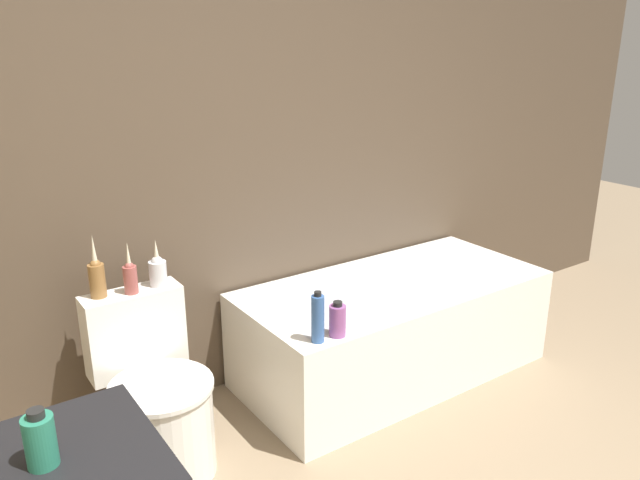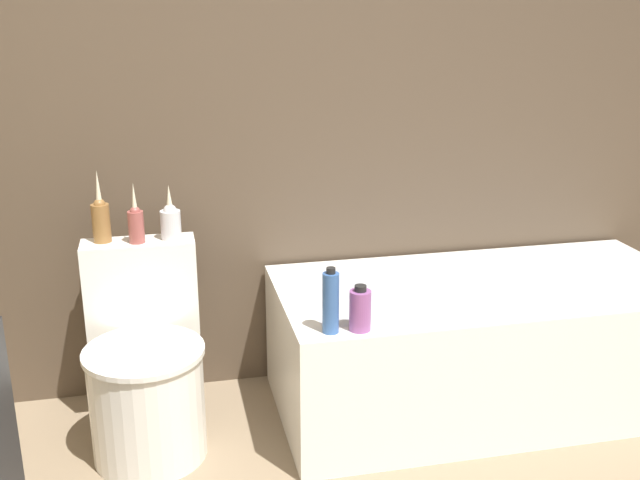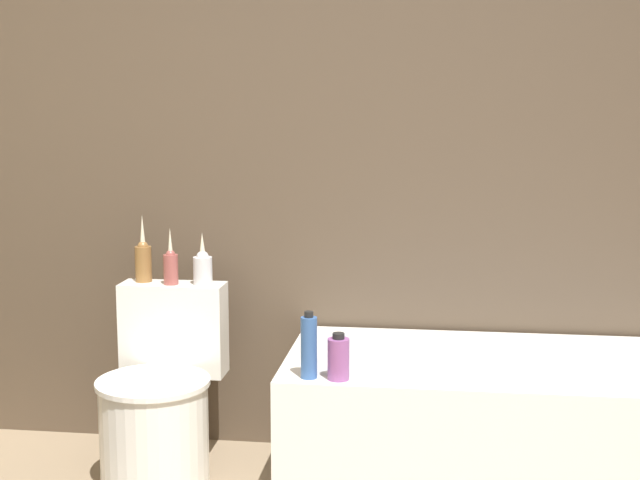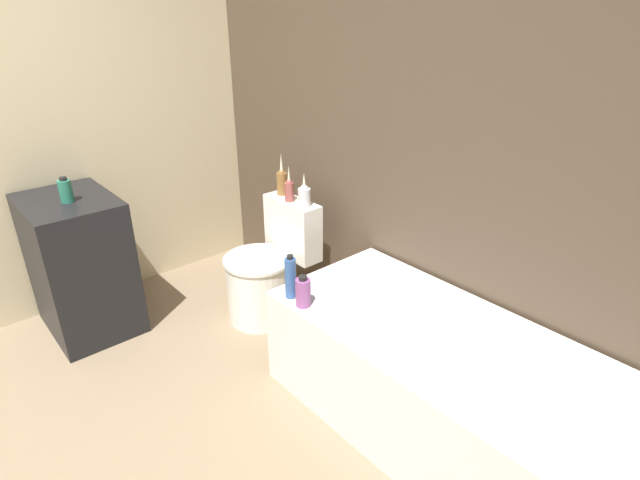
% 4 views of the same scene
% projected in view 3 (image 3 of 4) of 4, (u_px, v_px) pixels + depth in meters
% --- Properties ---
extents(wall_back_tiled, '(6.40, 0.06, 2.60)m').
position_uv_depth(wall_back_tiled, '(340.00, 142.00, 3.65)').
color(wall_back_tiled, brown).
rests_on(wall_back_tiled, ground_plane).
extents(bathtub, '(1.66, 0.77, 0.53)m').
position_uv_depth(bathtub, '(511.00, 428.00, 3.29)').
color(bathtub, white).
rests_on(bathtub, ground).
extents(toilet, '(0.43, 0.57, 0.74)m').
position_uv_depth(toilet, '(159.00, 407.00, 3.44)').
color(toilet, white).
rests_on(toilet, ground).
extents(vase_gold, '(0.07, 0.07, 0.27)m').
position_uv_depth(vase_gold, '(143.00, 259.00, 3.60)').
color(vase_gold, olive).
rests_on(vase_gold, toilet).
extents(vase_silver, '(0.06, 0.06, 0.23)m').
position_uv_depth(vase_silver, '(171.00, 265.00, 3.55)').
color(vase_silver, '#994C47').
rests_on(vase_silver, toilet).
extents(vase_bronze, '(0.08, 0.08, 0.21)m').
position_uv_depth(vase_bronze, '(203.00, 267.00, 3.55)').
color(vase_bronze, silver).
rests_on(vase_bronze, toilet).
extents(shampoo_bottle_tall, '(0.06, 0.06, 0.23)m').
position_uv_depth(shampoo_bottle_tall, '(309.00, 347.00, 3.02)').
color(shampoo_bottle_tall, '#335999').
rests_on(shampoo_bottle_tall, bathtub).
extents(shampoo_bottle_short, '(0.07, 0.07, 0.16)m').
position_uv_depth(shampoo_bottle_short, '(338.00, 358.00, 3.00)').
color(shampoo_bottle_short, '#8C4C8C').
rests_on(shampoo_bottle_short, bathtub).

